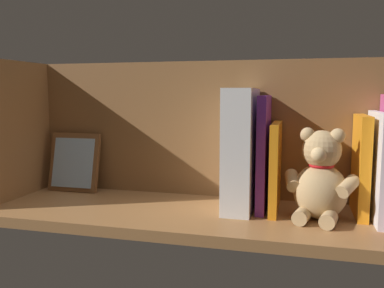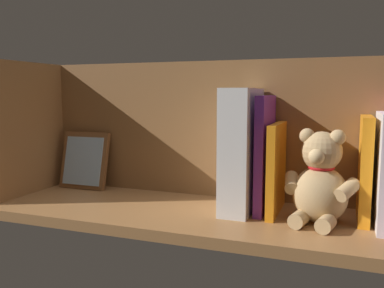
{
  "view_description": "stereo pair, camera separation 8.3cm",
  "coord_description": "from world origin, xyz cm",
  "views": [
    {
      "loc": [
        -21.91,
        82.5,
        24.5
      ],
      "look_at": [
        0.0,
        0.0,
        14.04
      ],
      "focal_mm": 38.39,
      "sensor_mm": 36.0,
      "label": 1
    },
    {
      "loc": [
        -29.82,
        79.98,
        24.5
      ],
      "look_at": [
        0.0,
        0.0,
        14.04
      ],
      "focal_mm": 38.39,
      "sensor_mm": 36.0,
      "label": 2
    }
  ],
  "objects": [
    {
      "name": "ground_plane",
      "position": [
        0.0,
        0.0,
        -1.1
      ],
      "size": [
        90.92,
        30.66,
        2.2
      ],
      "primitive_type": "cube",
      "color": "#9E6B3D"
    },
    {
      "name": "shelf_back_panel",
      "position": [
        0.0,
        -13.08,
        16.08
      ],
      "size": [
        90.92,
        1.5,
        32.15
      ],
      "primitive_type": "cube",
      "color": "brown",
      "rests_on": "ground_plane"
    },
    {
      "name": "shelf_side_divider",
      "position": [
        43.46,
        0.0,
        16.08
      ],
      "size": [
        2.4,
        24.66,
        32.15
      ],
      "primitive_type": "cube",
      "color": "#9E6B3D",
      "rests_on": "ground_plane"
    },
    {
      "name": "book_1",
      "position": [
        -36.48,
        -3.14,
        10.52
      ],
      "size": [
        1.4,
        17.58,
        21.04
      ],
      "primitive_type": "cube",
      "color": "silver",
      "rests_on": "ground_plane"
    },
    {
      "name": "book_2",
      "position": [
        -33.89,
        -5.03,
        10.14
      ],
      "size": [
        2.08,
        13.79,
        20.28
      ],
      "primitive_type": "cube",
      "color": "orange",
      "rests_on": "ground_plane"
    },
    {
      "name": "teddy_bear",
      "position": [
        -25.97,
        0.5,
        7.94
      ],
      "size": [
        14.29,
        13.06,
        18.03
      ],
      "rotation": [
        0.0,
        0.0,
        -0.22
      ],
      "color": "tan",
      "rests_on": "ground_plane"
    },
    {
      "name": "book_3",
      "position": [
        -17.08,
        -4.09,
        9.27
      ],
      "size": [
        1.66,
        15.69,
        18.53
      ],
      "primitive_type": "cube",
      "color": "orange",
      "rests_on": "ground_plane"
    },
    {
      "name": "book_4",
      "position": [
        -14.5,
        -4.77,
        12.07
      ],
      "size": [
        1.81,
        14.32,
        24.14
      ],
      "primitive_type": "cube",
      "color": "purple",
      "rests_on": "ground_plane"
    },
    {
      "name": "dictionary_thick_white",
      "position": [
        -9.8,
        -3.54,
        12.81
      ],
      "size": [
        5.91,
        16.59,
        25.63
      ],
      "primitive_type": "cube",
      "color": "white",
      "rests_on": "ground_plane"
    },
    {
      "name": "picture_frame_leaning",
      "position": [
        33.43,
        -9.21,
        7.21
      ],
      "size": [
        13.14,
        4.78,
        14.71
      ],
      "color": "brown",
      "rests_on": "ground_plane"
    }
  ]
}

